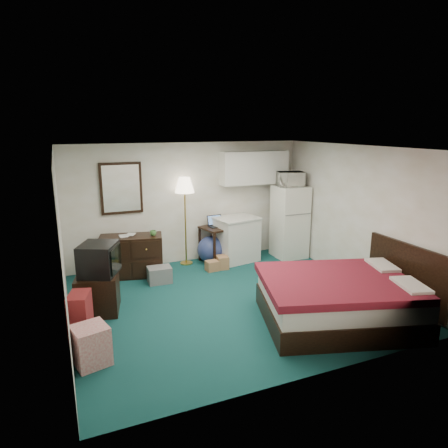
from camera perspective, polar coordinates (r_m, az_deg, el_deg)
name	(u,v)px	position (r m, az deg, el deg)	size (l,w,h in m)	color
floor	(230,301)	(6.75, 0.93, -10.88)	(5.00, 4.50, 0.01)	#0E3936
ceiling	(231,148)	(6.14, 1.02, 10.81)	(5.00, 4.50, 0.01)	beige
walls	(231,228)	(6.33, 0.97, -0.56)	(5.01, 4.51, 2.50)	beige
mirror	(121,188)	(8.00, -14.47, 4.97)	(0.80, 0.06, 1.00)	white
upper_cabinets	(254,168)	(8.67, 4.32, 8.03)	(1.50, 0.35, 0.70)	white
headboard	(406,275)	(6.95, 24.56, -6.58)	(0.06, 1.56, 1.00)	black
dresser	(132,256)	(7.89, -13.05, -4.45)	(1.16, 0.53, 0.79)	black
floor_lamp	(185,221)	(8.24, -5.54, 0.36)	(0.39, 0.39, 1.82)	gold
desk	(217,244)	(8.48, -0.96, -2.91)	(0.60, 0.60, 0.76)	black
exercise_ball	(211,249)	(8.45, -1.89, -3.65)	(0.57, 0.57, 0.57)	navy
kitchen_counter	(237,240)	(8.52, 1.80, -2.27)	(0.84, 0.64, 0.92)	white
fridge	(290,222)	(8.84, 9.36, 0.32)	(0.65, 0.65, 1.57)	white
bed	(338,300)	(6.18, 15.97, -10.44)	(2.12, 1.66, 0.68)	#591822
tv_stand	(98,293)	(6.58, -17.55, -9.36)	(0.61, 0.67, 0.61)	black
suitcase	(80,317)	(5.84, -19.82, -12.34)	(0.25, 0.41, 0.66)	maroon
retail_box	(91,345)	(5.29, -18.47, -16.11)	(0.39, 0.39, 0.49)	white
file_bin	(160,275)	(7.53, -9.19, -7.16)	(0.42, 0.32, 0.30)	slate
cardboard_box_a	(212,266)	(8.03, -1.72, -5.99)	(0.24, 0.20, 0.20)	#A06A47
cardboard_box_b	(222,262)	(8.14, -0.22, -5.49)	(0.22, 0.26, 0.26)	#A06A47
laptop	(217,221)	(8.38, -1.01, 0.36)	(0.33, 0.27, 0.22)	black
crt_tv	(99,259)	(6.38, -17.46, -4.82)	(0.53, 0.57, 0.49)	black
microwave	(290,177)	(8.67, 9.45, 6.59)	(0.55, 0.31, 0.37)	white
book_a	(119,231)	(7.72, -14.78, -1.04)	(0.16, 0.02, 0.21)	#A06A47
book_b	(126,230)	(7.83, -13.83, -0.77)	(0.16, 0.02, 0.22)	#A06A47
mug	(153,232)	(7.69, -10.09, -1.19)	(0.12, 0.10, 0.12)	#47803C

